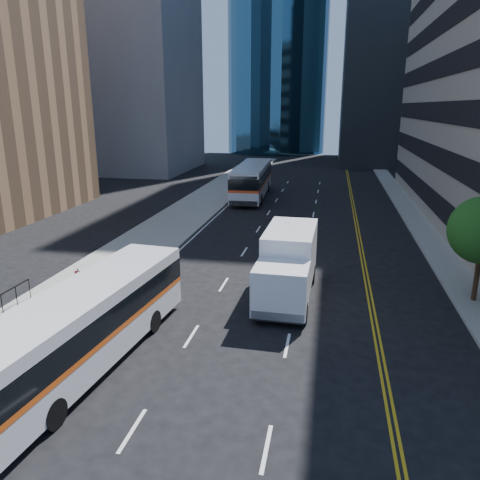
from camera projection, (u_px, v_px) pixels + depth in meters
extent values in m
plane|color=black|center=(268.00, 371.00, 16.95)|extent=(160.00, 160.00, 0.00)
cube|color=gray|center=(191.00, 211.00, 42.45)|extent=(5.00, 90.00, 0.15)
cube|color=gray|center=(416.00, 221.00, 38.85)|extent=(2.00, 90.00, 0.15)
cube|color=gray|center=(124.00, 46.00, 66.37)|extent=(18.00, 18.00, 35.00)
cylinder|color=#332114|center=(476.00, 279.00, 22.49)|extent=(0.24, 0.24, 2.20)
cube|color=silver|center=(87.00, 343.00, 17.16)|extent=(3.54, 11.60, 1.05)
cube|color=#D24E13|center=(86.00, 328.00, 16.99)|extent=(3.56, 11.62, 0.21)
cube|color=black|center=(84.00, 315.00, 16.85)|extent=(3.56, 11.62, 0.86)
cube|color=silver|center=(83.00, 296.00, 16.65)|extent=(3.54, 11.60, 0.48)
cylinder|color=black|center=(54.00, 414.00, 13.81)|extent=(0.37, 0.97, 0.95)
cylinder|color=black|center=(107.00, 315.00, 20.38)|extent=(0.37, 0.97, 0.95)
cylinder|color=black|center=(153.00, 321.00, 19.77)|extent=(0.37, 0.97, 0.95)
cube|color=silver|center=(252.00, 188.00, 49.17)|extent=(3.42, 13.22, 1.20)
cube|color=#F24816|center=(252.00, 181.00, 48.97)|extent=(3.44, 13.24, 0.24)
cube|color=black|center=(252.00, 175.00, 48.81)|extent=(3.44, 13.24, 0.98)
cube|color=silver|center=(252.00, 168.00, 48.58)|extent=(3.42, 13.22, 0.55)
cylinder|color=black|center=(234.00, 199.00, 45.73)|extent=(0.38, 1.11, 1.09)
cylinder|color=black|center=(260.00, 199.00, 45.36)|extent=(0.38, 1.11, 1.09)
cylinder|color=black|center=(244.00, 186.00, 52.79)|extent=(0.38, 1.11, 1.09)
cylinder|color=black|center=(267.00, 187.00, 52.42)|extent=(0.38, 1.11, 1.09)
cube|color=white|center=(281.00, 289.00, 20.70)|extent=(2.45, 2.25, 2.10)
cube|color=black|center=(278.00, 288.00, 19.70)|extent=(2.20, 0.11, 1.10)
cube|color=white|center=(290.00, 253.00, 23.82)|extent=(2.50, 4.84, 2.60)
cube|color=black|center=(287.00, 288.00, 23.20)|extent=(1.95, 6.63, 0.25)
cylinder|color=black|center=(256.00, 308.00, 21.00)|extent=(0.30, 0.96, 0.96)
cylinder|color=black|center=(304.00, 313.00, 20.56)|extent=(0.30, 0.96, 0.96)
cylinder|color=black|center=(273.00, 272.00, 25.69)|extent=(0.30, 0.96, 0.96)
cylinder|color=black|center=(312.00, 275.00, 25.25)|extent=(0.30, 0.96, 0.96)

